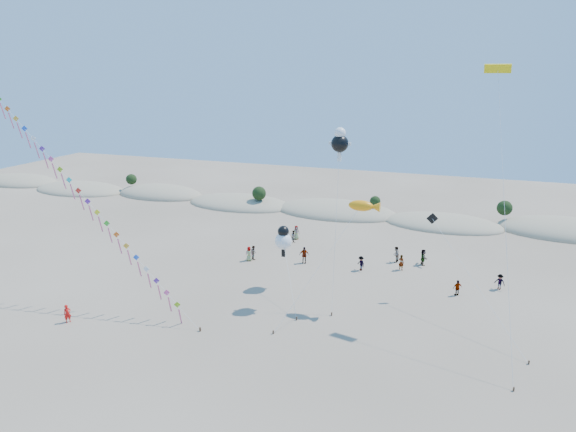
{
  "coord_description": "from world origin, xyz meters",
  "views": [
    {
      "loc": [
        16.32,
        -24.88,
        20.62
      ],
      "look_at": [
        2.95,
        14.0,
        8.43
      ],
      "focal_mm": 30.0,
      "sensor_mm": 36.0,
      "label": 1
    }
  ],
  "objects_px": {
    "flyer_foreground": "(67,314)",
    "fish_kite": "(364,206)",
    "kite_train": "(71,183)",
    "parafoil_kite": "(498,76)"
  },
  "relations": [
    {
      "from": "fish_kite",
      "to": "parafoil_kite",
      "type": "xyz_separation_m",
      "value": [
        9.74,
        2.46,
        10.93
      ]
    },
    {
      "from": "kite_train",
      "to": "fish_kite",
      "type": "height_order",
      "value": "kite_train"
    },
    {
      "from": "fish_kite",
      "to": "flyer_foreground",
      "type": "bearing_deg",
      "value": -153.78
    },
    {
      "from": "fish_kite",
      "to": "flyer_foreground",
      "type": "relative_size",
      "value": 6.17
    },
    {
      "from": "kite_train",
      "to": "fish_kite",
      "type": "xyz_separation_m",
      "value": [
        25.6,
        6.6,
        -1.64
      ]
    },
    {
      "from": "fish_kite",
      "to": "flyer_foreground",
      "type": "xyz_separation_m",
      "value": [
        -23.19,
        -11.42,
        -8.69
      ]
    },
    {
      "from": "flyer_foreground",
      "to": "fish_kite",
      "type": "bearing_deg",
      "value": -33.38
    },
    {
      "from": "parafoil_kite",
      "to": "kite_train",
      "type": "bearing_deg",
      "value": -165.62
    },
    {
      "from": "kite_train",
      "to": "flyer_foreground",
      "type": "xyz_separation_m",
      "value": [
        2.41,
        -4.82,
        -10.33
      ]
    },
    {
      "from": "kite_train",
      "to": "fish_kite",
      "type": "bearing_deg",
      "value": 14.47
    }
  ]
}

